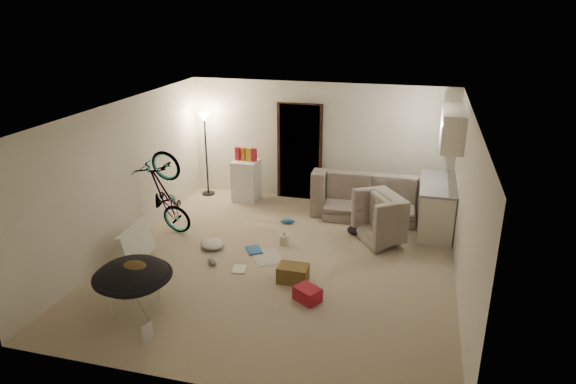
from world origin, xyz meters
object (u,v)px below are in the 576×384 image
(floor_lamp, at_px, (205,137))
(sofa, at_px, (371,198))
(bicycle, at_px, (167,212))
(tv_box, at_px, (136,244))
(kitchen_counter, at_px, (436,207))
(drink_case_b, at_px, (307,294))
(saucer_chair, at_px, (133,282))
(juicer, at_px, (284,239))
(mini_fridge, at_px, (246,180))
(armchair, at_px, (395,222))
(drink_case_a, at_px, (293,274))

(floor_lamp, height_order, sofa, floor_lamp)
(bicycle, bearing_deg, tv_box, -172.60)
(kitchen_counter, height_order, tv_box, kitchen_counter)
(drink_case_b, bearing_deg, saucer_chair, -126.52)
(kitchen_counter, height_order, bicycle, bicycle)
(bicycle, xyz_separation_m, juicer, (2.18, 0.11, -0.33))
(floor_lamp, bearing_deg, juicer, -41.19)
(kitchen_counter, relative_size, mini_fridge, 1.72)
(kitchen_counter, height_order, armchair, kitchen_counter)
(tv_box, relative_size, juicer, 3.65)
(bicycle, relative_size, saucer_chair, 1.56)
(sofa, bearing_deg, drink_case_b, 79.54)
(sofa, relative_size, mini_fridge, 2.64)
(armchair, bearing_deg, drink_case_b, 123.55)
(mini_fridge, bearing_deg, drink_case_a, -58.01)
(sofa, height_order, bicycle, bicycle)
(juicer, bearing_deg, floor_lamp, 138.81)
(juicer, bearing_deg, bicycle, -177.11)
(armchair, height_order, tv_box, armchair)
(bicycle, relative_size, juicer, 6.78)
(tv_box, bearing_deg, bicycle, 87.54)
(floor_lamp, relative_size, sofa, 0.78)
(sofa, distance_m, armchair, 1.19)
(tv_box, bearing_deg, drink_case_b, -11.75)
(floor_lamp, height_order, drink_case_b, floor_lamp)
(mini_fridge, relative_size, tv_box, 0.98)
(tv_box, distance_m, drink_case_a, 2.65)
(sofa, bearing_deg, bicycle, 26.65)
(saucer_chair, bearing_deg, floor_lamp, 100.73)
(saucer_chair, bearing_deg, drink_case_b, 21.01)
(sofa, distance_m, saucer_chair, 5.12)
(sofa, height_order, armchair, sofa)
(armchair, height_order, drink_case_a, armchair)
(kitchen_counter, distance_m, saucer_chair, 5.55)
(armchair, height_order, drink_case_b, armchair)
(floor_lamp, distance_m, kitchen_counter, 4.95)
(sofa, relative_size, saucer_chair, 2.18)
(sofa, bearing_deg, armchair, 114.98)
(drink_case_b, bearing_deg, armchair, 98.77)
(kitchen_counter, xyz_separation_m, drink_case_a, (-2.08, -2.54, -0.31))
(floor_lamp, relative_size, kitchen_counter, 1.21)
(kitchen_counter, relative_size, bicycle, 0.91)
(tv_box, bearing_deg, armchair, 22.99)
(floor_lamp, height_order, saucer_chair, floor_lamp)
(tv_box, bearing_deg, sofa, 37.95)
(drink_case_a, bearing_deg, bicycle, 157.92)
(kitchen_counter, relative_size, sofa, 0.65)
(sofa, relative_size, drink_case_a, 5.12)
(mini_fridge, xyz_separation_m, juicer, (1.35, -1.90, -0.34))
(sofa, relative_size, bicycle, 1.40)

